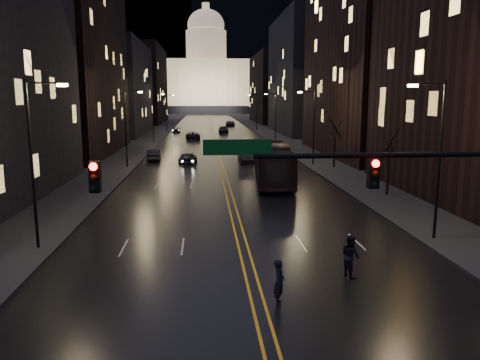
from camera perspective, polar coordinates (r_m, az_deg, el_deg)
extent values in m
plane|color=black|center=(17.00, 3.24, -18.32)|extent=(900.00, 900.00, 0.00)
cube|color=black|center=(145.06, -3.65, 6.78)|extent=(20.00, 320.00, 0.02)
cube|color=black|center=(145.53, -9.21, 6.71)|extent=(8.00, 320.00, 0.16)
cube|color=black|center=(145.93, 1.89, 6.84)|extent=(8.00, 320.00, 0.16)
cube|color=orange|center=(145.06, -3.65, 6.79)|extent=(0.62, 320.00, 0.01)
cube|color=black|center=(71.63, -20.40, 14.14)|extent=(12.00, 30.00, 28.00)
cube|color=black|center=(108.51, -14.76, 10.68)|extent=(12.00, 34.00, 20.00)
cube|color=black|center=(156.03, -11.65, 11.23)|extent=(12.00, 40.00, 24.00)
cube|color=black|center=(69.67, 15.79, 18.66)|extent=(12.00, 30.00, 38.00)
cube|color=black|center=(109.40, 7.91, 12.48)|extent=(12.00, 34.00, 26.00)
cube|color=black|center=(156.56, 4.10, 11.03)|extent=(12.00, 40.00, 22.00)
cube|color=black|center=(401.12, 1.70, 18.14)|extent=(520.00, 60.00, 130.00)
cube|color=black|center=(264.90, -4.05, 8.64)|extent=(90.00, 50.00, 4.00)
cube|color=#F6DF8E|center=(264.95, -4.09, 11.67)|extent=(80.00, 36.00, 24.00)
cylinder|color=beige|center=(266.30, -4.14, 15.98)|extent=(22.00, 22.00, 16.00)
ellipsoid|color=beige|center=(267.68, -4.17, 18.32)|extent=(20.00, 20.00, 17.00)
cylinder|color=#F6DF8E|center=(269.05, -4.20, 20.11)|extent=(4.00, 4.00, 6.00)
cylinder|color=black|center=(16.75, 22.48, 2.87)|extent=(12.00, 0.18, 0.18)
cube|color=black|center=(15.41, -17.25, 0.37)|extent=(0.35, 0.30, 1.00)
cube|color=black|center=(16.02, 15.95, 0.79)|extent=(0.35, 0.30, 1.00)
sphere|color=#FF0705|center=(15.19, -17.47, 1.56)|extent=(0.24, 0.24, 0.24)
sphere|color=#FF0705|center=(15.81, 16.23, 1.94)|extent=(0.24, 0.24, 0.24)
cube|color=#053F14|center=(14.94, -0.33, 4.02)|extent=(2.20, 0.06, 0.50)
cylinder|color=black|center=(28.28, 23.13, 1.96)|extent=(0.16, 0.16, 9.00)
cylinder|color=black|center=(27.66, 22.07, 10.81)|extent=(1.80, 0.10, 0.10)
cube|color=#FFE099|center=(27.27, 20.33, 10.73)|extent=(0.50, 0.25, 0.15)
cylinder|color=black|center=(26.62, -24.02, 1.44)|extent=(0.16, 0.16, 9.00)
cylinder|color=black|center=(26.10, -22.80, 10.86)|extent=(1.80, 0.10, 0.10)
cube|color=#FFE099|center=(25.84, -20.86, 10.78)|extent=(0.50, 0.25, 0.15)
cylinder|color=black|center=(56.47, 8.99, 6.25)|extent=(0.16, 0.16, 9.00)
cylinder|color=black|center=(56.16, 8.20, 10.64)|extent=(1.80, 0.10, 0.10)
cube|color=#FFE099|center=(55.97, 7.29, 10.56)|extent=(0.50, 0.25, 0.15)
cylinder|color=black|center=(55.66, -13.75, 6.04)|extent=(0.16, 0.16, 9.00)
cylinder|color=black|center=(55.41, -13.01, 10.50)|extent=(1.80, 0.10, 0.10)
cube|color=#FFE099|center=(55.29, -12.06, 10.43)|extent=(0.50, 0.25, 0.15)
cylinder|color=black|center=(85.90, 4.34, 7.58)|extent=(0.16, 0.16, 9.00)
cylinder|color=black|center=(85.70, 3.77, 10.46)|extent=(1.80, 0.10, 0.10)
cube|color=#FFE099|center=(85.57, 3.17, 10.40)|extent=(0.50, 0.25, 0.15)
cylinder|color=black|center=(85.37, -10.54, 7.43)|extent=(0.16, 0.16, 9.00)
cylinder|color=black|center=(85.21, -10.02, 10.33)|extent=(1.80, 0.10, 0.10)
cube|color=#FFE099|center=(85.13, -9.41, 10.28)|extent=(0.50, 0.25, 0.15)
cylinder|color=black|center=(115.62, 2.06, 8.21)|extent=(0.16, 0.16, 9.00)
cylinder|color=black|center=(115.47, 1.62, 10.34)|extent=(1.80, 0.10, 0.10)
cube|color=#FFE099|center=(115.38, 1.17, 10.30)|extent=(0.50, 0.25, 0.15)
cylinder|color=black|center=(115.23, -8.99, 8.09)|extent=(0.16, 0.16, 9.00)
cylinder|color=black|center=(115.11, -8.59, 10.24)|extent=(1.80, 0.10, 0.10)
cube|color=#FFE099|center=(115.05, -8.14, 10.20)|extent=(0.50, 0.25, 0.15)
cylinder|color=black|center=(40.28, 17.58, 0.51)|extent=(0.24, 0.24, 3.50)
cylinder|color=black|center=(55.29, 11.41, 3.24)|extent=(0.24, 0.24, 3.50)
imported|color=black|center=(44.84, 4.07, 2.03)|extent=(4.26, 13.66, 3.75)
imported|color=black|center=(57.62, -6.37, 2.66)|extent=(2.43, 4.76, 1.55)
imported|color=black|center=(61.68, -10.42, 3.04)|extent=(1.89, 4.81, 1.56)
imported|color=black|center=(93.09, -5.78, 5.44)|extent=(3.09, 5.72, 1.52)
imported|color=black|center=(110.92, -7.81, 6.07)|extent=(2.22, 4.80, 1.36)
imported|color=black|center=(59.12, 0.74, 2.96)|extent=(1.83, 5.06, 1.66)
imported|color=black|center=(74.95, 0.97, 4.40)|extent=(2.33, 4.70, 1.54)
imported|color=black|center=(108.26, -2.04, 6.12)|extent=(2.20, 5.39, 1.56)
imported|color=black|center=(136.28, -1.21, 6.92)|extent=(2.88, 5.76, 1.56)
imported|color=black|center=(18.85, 4.80, -12.30)|extent=(0.59, 0.75, 1.83)
imported|color=black|center=(22.05, 13.32, -9.01)|extent=(0.80, 1.07, 1.96)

